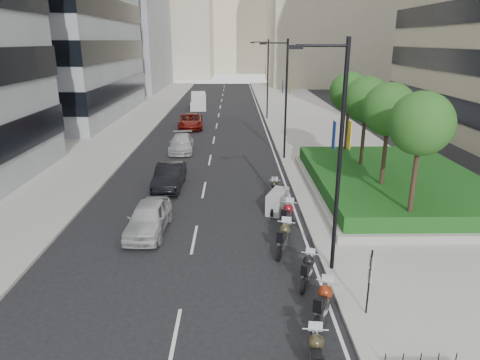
{
  "coord_description": "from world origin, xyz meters",
  "views": [
    {
      "loc": [
        0.39,
        -14.2,
        8.86
      ],
      "look_at": [
        0.69,
        6.79,
        2.0
      ],
      "focal_mm": 32.0,
      "sensor_mm": 36.0,
      "label": 1
    }
  ],
  "objects_px": {
    "car_a": "(149,218)",
    "car_b": "(169,176)",
    "parking_sign": "(369,279)",
    "motorcycle_1": "(323,303)",
    "car_c": "(181,143)",
    "car_d": "(191,121)",
    "lamp_post_1": "(284,94)",
    "motorcycle_5": "(277,202)",
    "lamp_post_2": "(266,75)",
    "motorcycle_4": "(287,216)",
    "motorcycle_3": "(283,238)",
    "motorcycle_6": "(274,190)",
    "motorcycle_0": "(316,356)",
    "motorcycle_2": "(307,270)",
    "lamp_post_0": "(336,149)",
    "delivery_van": "(198,102)"
  },
  "relations": [
    {
      "from": "motorcycle_0",
      "to": "car_c",
      "type": "relative_size",
      "value": 0.47
    },
    {
      "from": "motorcycle_1",
      "to": "motorcycle_4",
      "type": "bearing_deg",
      "value": 27.09
    },
    {
      "from": "car_c",
      "to": "lamp_post_1",
      "type": "bearing_deg",
      "value": -21.82
    },
    {
      "from": "motorcycle_0",
      "to": "car_a",
      "type": "distance_m",
      "value": 11.34
    },
    {
      "from": "car_a",
      "to": "car_c",
      "type": "xyz_separation_m",
      "value": [
        -0.27,
        15.93,
        -0.06
      ]
    },
    {
      "from": "motorcycle_1",
      "to": "motorcycle_6",
      "type": "bearing_deg",
      "value": 27.49
    },
    {
      "from": "lamp_post_2",
      "to": "car_c",
      "type": "xyz_separation_m",
      "value": [
        -8.15,
        -15.24,
        -4.38
      ]
    },
    {
      "from": "motorcycle_3",
      "to": "car_b",
      "type": "relative_size",
      "value": 0.5
    },
    {
      "from": "motorcycle_2",
      "to": "motorcycle_3",
      "type": "distance_m",
      "value": 2.66
    },
    {
      "from": "lamp_post_2",
      "to": "motorcycle_4",
      "type": "bearing_deg",
      "value": -92.14
    },
    {
      "from": "parking_sign",
      "to": "car_d",
      "type": "distance_m",
      "value": 33.94
    },
    {
      "from": "lamp_post_2",
      "to": "motorcycle_0",
      "type": "xyz_separation_m",
      "value": [
        -1.53,
        -40.57,
        -4.47
      ]
    },
    {
      "from": "lamp_post_0",
      "to": "car_d",
      "type": "relative_size",
      "value": 1.67
    },
    {
      "from": "parking_sign",
      "to": "car_b",
      "type": "height_order",
      "value": "parking_sign"
    },
    {
      "from": "lamp_post_1",
      "to": "motorcycle_2",
      "type": "relative_size",
      "value": 4.56
    },
    {
      "from": "lamp_post_1",
      "to": "motorcycle_1",
      "type": "relative_size",
      "value": 4.19
    },
    {
      "from": "car_a",
      "to": "car_b",
      "type": "bearing_deg",
      "value": 91.63
    },
    {
      "from": "motorcycle_1",
      "to": "car_c",
      "type": "xyz_separation_m",
      "value": [
        -7.31,
        22.88,
        0.07
      ]
    },
    {
      "from": "lamp_post_0",
      "to": "car_d",
      "type": "bearing_deg",
      "value": 105.66
    },
    {
      "from": "car_b",
      "to": "car_d",
      "type": "height_order",
      "value": "car_b"
    },
    {
      "from": "motorcycle_5",
      "to": "car_c",
      "type": "xyz_separation_m",
      "value": [
        -6.73,
        13.43,
        0.11
      ]
    },
    {
      "from": "lamp_post_1",
      "to": "car_b",
      "type": "bearing_deg",
      "value": -139.88
    },
    {
      "from": "car_c",
      "to": "car_d",
      "type": "distance_m",
      "value": 9.97
    },
    {
      "from": "motorcycle_1",
      "to": "motorcycle_2",
      "type": "xyz_separation_m",
      "value": [
        -0.13,
        2.29,
        -0.06
      ]
    },
    {
      "from": "lamp_post_2",
      "to": "car_d",
      "type": "relative_size",
      "value": 1.67
    },
    {
      "from": "motorcycle_4",
      "to": "delivery_van",
      "type": "distance_m",
      "value": 39.56
    },
    {
      "from": "parking_sign",
      "to": "motorcycle_1",
      "type": "relative_size",
      "value": 1.16
    },
    {
      "from": "lamp_post_0",
      "to": "lamp_post_2",
      "type": "relative_size",
      "value": 1.0
    },
    {
      "from": "car_b",
      "to": "motorcycle_1",
      "type": "bearing_deg",
      "value": -61.59
    },
    {
      "from": "car_a",
      "to": "car_d",
      "type": "xyz_separation_m",
      "value": [
        -0.45,
        25.9,
        0.0
      ]
    },
    {
      "from": "parking_sign",
      "to": "motorcycle_3",
      "type": "distance_m",
      "value": 5.33
    },
    {
      "from": "parking_sign",
      "to": "motorcycle_1",
      "type": "height_order",
      "value": "parking_sign"
    },
    {
      "from": "motorcycle_0",
      "to": "motorcycle_4",
      "type": "bearing_deg",
      "value": 4.17
    },
    {
      "from": "motorcycle_3",
      "to": "delivery_van",
      "type": "height_order",
      "value": "delivery_van"
    },
    {
      "from": "parking_sign",
      "to": "motorcycle_1",
      "type": "distance_m",
      "value": 1.73
    },
    {
      "from": "parking_sign",
      "to": "motorcycle_3",
      "type": "height_order",
      "value": "parking_sign"
    },
    {
      "from": "motorcycle_0",
      "to": "lamp_post_2",
      "type": "bearing_deg",
      "value": 4.22
    },
    {
      "from": "car_a",
      "to": "car_b",
      "type": "height_order",
      "value": "car_b"
    },
    {
      "from": "lamp_post_1",
      "to": "lamp_post_2",
      "type": "xyz_separation_m",
      "value": [
        0.0,
        18.0,
        0.0
      ]
    },
    {
      "from": "lamp_post_1",
      "to": "lamp_post_2",
      "type": "bearing_deg",
      "value": 90.0
    },
    {
      "from": "parking_sign",
      "to": "motorcycle_4",
      "type": "distance_m",
      "value": 7.51
    },
    {
      "from": "lamp_post_2",
      "to": "motorcycle_2",
      "type": "bearing_deg",
      "value": -91.56
    },
    {
      "from": "lamp_post_0",
      "to": "motorcycle_2",
      "type": "bearing_deg",
      "value": -139.73
    },
    {
      "from": "lamp_post_1",
      "to": "motorcycle_3",
      "type": "bearing_deg",
      "value": -96.01
    },
    {
      "from": "motorcycle_3",
      "to": "car_d",
      "type": "xyz_separation_m",
      "value": [
        -6.73,
        27.97,
        0.12
      ]
    },
    {
      "from": "motorcycle_6",
      "to": "car_a",
      "type": "distance_m",
      "value": 7.92
    },
    {
      "from": "car_c",
      "to": "car_b",
      "type": "bearing_deg",
      "value": -91.1
    },
    {
      "from": "delivery_van",
      "to": "motorcycle_2",
      "type": "bearing_deg",
      "value": -85.11
    },
    {
      "from": "car_c",
      "to": "motorcycle_5",
      "type": "bearing_deg",
      "value": -66.54
    },
    {
      "from": "motorcycle_5",
      "to": "car_c",
      "type": "bearing_deg",
      "value": 48.4
    }
  ]
}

